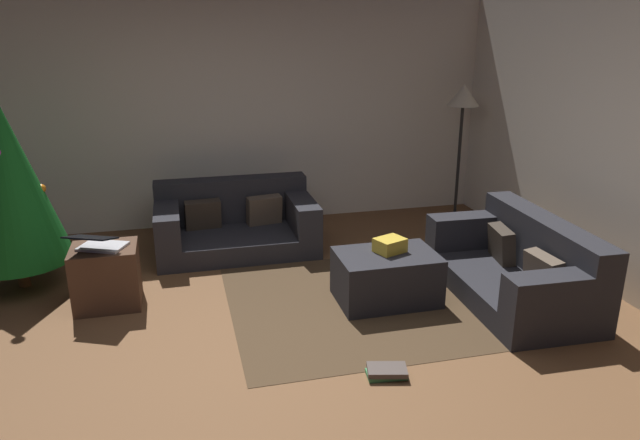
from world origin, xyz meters
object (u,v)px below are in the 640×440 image
object	(u,v)px
couch_left	(235,223)
laptop	(98,243)
christmas_tree	(7,179)
gift_box	(390,245)
couch_right	(520,267)
corner_lamp	(463,106)
book_stack	(387,372)
ottoman	(386,277)
side_table	(107,276)
tv_remote	(395,246)

from	to	relation	value
couch_left	laptop	size ratio (longest dim) A/B	3.12
christmas_tree	laptop	xyz separation A→B (m)	(0.74, -0.62, -0.42)
gift_box	couch_right	bearing A→B (deg)	-12.58
couch_left	couch_right	xyz separation A→B (m)	(2.20, -1.78, 0.01)
couch_right	gift_box	size ratio (longest dim) A/B	7.26
gift_box	corner_lamp	bearing A→B (deg)	50.34
christmas_tree	book_stack	size ratio (longest dim) A/B	6.18
ottoman	corner_lamp	world-z (taller)	corner_lamp
corner_lamp	side_table	bearing A→B (deg)	-159.80
ottoman	book_stack	bearing A→B (deg)	-109.68
tv_remote	christmas_tree	bearing A→B (deg)	166.90
couch_left	tv_remote	world-z (taller)	couch_left
couch_left	couch_right	world-z (taller)	couch_right
corner_lamp	couch_right	bearing A→B (deg)	-102.15
laptop	couch_left	bearing A→B (deg)	43.85
corner_lamp	couch_left	bearing A→B (deg)	-173.30
ottoman	tv_remote	world-z (taller)	tv_remote
couch_right	couch_left	bearing A→B (deg)	53.05
couch_right	corner_lamp	bearing A→B (deg)	-10.20
side_table	corner_lamp	xyz separation A→B (m)	(3.83, 1.41, 1.09)
laptop	corner_lamp	size ratio (longest dim) A/B	0.32
couch_left	couch_right	bearing A→B (deg)	141.15
gift_box	corner_lamp	size ratio (longest dim) A/B	0.15
tv_remote	laptop	world-z (taller)	laptop
ottoman	christmas_tree	xyz separation A→B (m)	(-3.02, 1.05, 0.77)
gift_box	laptop	distance (m)	2.35
ottoman	side_table	distance (m)	2.31
couch_left	christmas_tree	distance (m)	2.13
couch_right	ottoman	world-z (taller)	couch_right
couch_left	corner_lamp	bearing A→B (deg)	-173.26
christmas_tree	book_stack	distance (m)	3.52
couch_left	christmas_tree	size ratio (longest dim) A/B	0.88
couch_right	side_table	distance (m)	3.44
book_stack	corner_lamp	bearing A→B (deg)	56.63
couch_left	christmas_tree	xyz separation A→B (m)	(-1.94, -0.53, 0.72)
book_stack	couch_right	bearing A→B (deg)	30.26
side_table	corner_lamp	bearing A→B (deg)	20.20
couch_right	side_table	xyz separation A→B (m)	(-3.38, 0.68, -0.02)
side_table	ottoman	bearing A→B (deg)	-12.05
couch_left	laptop	xyz separation A→B (m)	(-1.20, -1.15, 0.31)
couch_left	tv_remote	xyz separation A→B (m)	(1.21, -1.44, 0.17)
laptop	book_stack	size ratio (longest dim) A/B	1.75
ottoman	christmas_tree	size ratio (longest dim) A/B	0.46
laptop	book_stack	bearing A→B (deg)	-38.47
laptop	book_stack	xyz separation A→B (m)	(1.90, -1.51, -0.53)
tv_remote	side_table	xyz separation A→B (m)	(-2.38, 0.34, -0.18)
side_table	book_stack	bearing A→B (deg)	-39.80
gift_box	side_table	distance (m)	2.35
book_stack	corner_lamp	xyz separation A→B (m)	(1.95, 2.97, 1.31)
tv_remote	side_table	world-z (taller)	side_table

